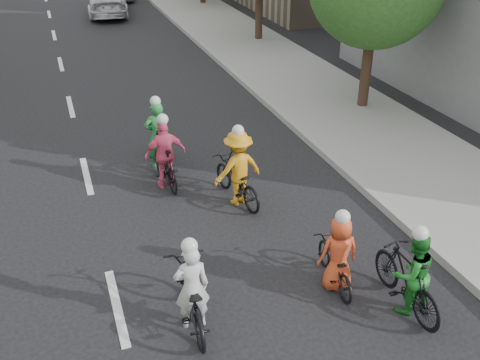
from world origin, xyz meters
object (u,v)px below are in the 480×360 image
cyclist_2 (336,259)px  cyclist_3 (237,174)px  cyclist_1 (191,294)px  cyclist_5 (409,277)px  cyclist_0 (165,160)px  cyclist_4 (158,142)px  follow_car_lead (107,1)px

cyclist_2 → cyclist_3: size_ratio=0.81×
cyclist_1 → cyclist_5: cyclist_1 is taller
cyclist_0 → cyclist_4: (0.06, 1.05, -0.02)m
cyclist_5 → cyclist_1: bearing=-13.7°
cyclist_1 → cyclist_4: (0.71, 5.68, 0.09)m
cyclist_1 → follow_car_lead: size_ratio=0.39×
cyclist_1 → cyclist_4: 5.72m
cyclist_0 → cyclist_4: size_ratio=0.97×
cyclist_0 → cyclist_3: cyclist_3 is taller
cyclist_5 → cyclist_0: bearing=-62.1°
cyclist_0 → cyclist_5: 6.22m
cyclist_1 → cyclist_2: cyclist_1 is taller
cyclist_4 → follow_car_lead: bearing=-87.9°
cyclist_3 → cyclist_1: bearing=49.1°
cyclist_0 → cyclist_2: size_ratio=1.14×
cyclist_4 → cyclist_5: 7.14m
cyclist_0 → follow_car_lead: (1.34, 19.87, 0.06)m
cyclist_4 → cyclist_1: bearing=88.9°
cyclist_2 → follow_car_lead: size_ratio=0.32×
cyclist_2 → cyclist_3: 3.39m
cyclist_1 → cyclist_4: cyclist_4 is taller
cyclist_3 → cyclist_4: bearing=-71.2°
cyclist_4 → cyclist_5: bearing=119.0°
follow_car_lead → cyclist_0: bearing=93.1°
follow_car_lead → cyclist_5: bearing=100.4°
cyclist_3 → cyclist_5: 4.51m
cyclist_4 → cyclist_3: bearing=125.0°
cyclist_1 → cyclist_0: bearing=-93.5°
cyclist_1 → follow_car_lead: (1.99, 24.51, 0.16)m
cyclist_0 → cyclist_5: bearing=112.6°
cyclist_3 → cyclist_4: 2.65m
cyclist_2 → follow_car_lead: bearing=-81.0°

